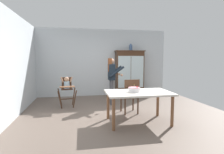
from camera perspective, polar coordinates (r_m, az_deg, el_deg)
The scene contains 10 objects.
ground_plane at distance 5.12m, azimuth 1.43°, elevation -11.43°, with size 6.24×6.24×0.00m, color #66564C.
wall_back at distance 7.48m, azimuth -2.90°, elevation 4.52°, with size 5.32×0.06×2.70m, color silver.
wall_left at distance 5.03m, azimuth -29.28°, elevation 3.16°, with size 0.06×5.32×2.70m, color silver.
china_cabinet at distance 7.47m, azimuth 5.49°, elevation 1.25°, with size 1.19×0.48×1.84m.
ceramic_vase at distance 7.48m, azimuth 5.90°, elevation 9.17°, with size 0.13×0.13×0.27m.
high_chair_with_toddler at distance 5.86m, azimuth -14.01°, elevation -2.84°, with size 0.62×0.72×0.95m.
adult_person at distance 5.97m, azimuth -0.07°, elevation 0.53°, with size 0.51×0.49×1.53m.
dining_table at distance 4.34m, azimuth 8.30°, elevation -5.81°, with size 1.53×0.98×0.74m.
birthday_cake at distance 4.28m, azimuth 6.97°, elevation -3.96°, with size 0.28×0.28×0.19m.
dining_chair_far_side at distance 5.01m, azimuth 5.88°, elevation -5.29°, with size 0.47×0.47×0.96m.
Camera 1 is at (-1.06, -4.78, 1.52)m, focal length 29.08 mm.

